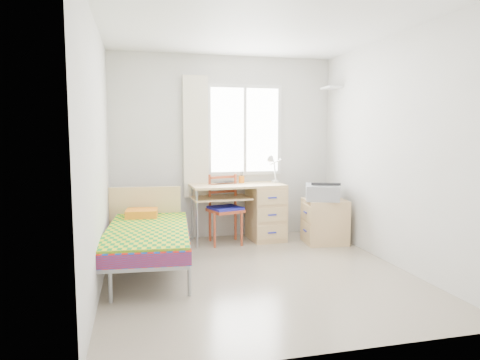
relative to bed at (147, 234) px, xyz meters
name	(u,v)px	position (x,y,z in m)	size (l,w,h in m)	color
floor	(257,273)	(1.14, -0.43, -0.40)	(3.50, 3.50, 0.00)	#BCAD93
ceiling	(258,25)	(1.14, -0.43, 2.20)	(3.50, 3.50, 0.00)	white
wall_back	(224,148)	(1.14, 1.32, 0.90)	(3.20, 3.20, 0.00)	silver
wall_left	(97,154)	(-0.46, -0.43, 0.90)	(3.50, 3.50, 0.00)	silver
wall_right	(393,151)	(2.74, -0.43, 0.90)	(3.50, 3.50, 0.00)	silver
window	(245,130)	(1.44, 1.29, 1.15)	(1.10, 0.04, 1.30)	white
curtain	(196,137)	(0.72, 1.25, 1.05)	(0.35, 0.05, 1.70)	white
floating_shelf	(331,88)	(2.63, 0.97, 1.75)	(0.20, 0.32, 0.03)	white
bed	(147,234)	(0.00, 0.00, 0.00)	(1.04, 1.96, 0.82)	gray
desk	(261,209)	(1.60, 0.98, 0.04)	(1.30, 0.64, 0.80)	tan
chair	(225,205)	(1.07, 0.93, 0.13)	(0.51, 0.51, 0.95)	#96381D
cabinet	(325,221)	(2.40, 0.60, -0.10)	(0.60, 0.55, 0.60)	tan
printer	(322,192)	(2.36, 0.61, 0.31)	(0.58, 0.62, 0.21)	#ABADB3
laptop	(227,183)	(1.12, 1.07, 0.42)	(0.33, 0.21, 0.03)	black
pen_cup	(241,180)	(1.35, 1.12, 0.45)	(0.08, 0.08, 0.10)	#FBA41B
task_lamp	(273,166)	(1.76, 0.93, 0.65)	(0.22, 0.32, 0.40)	white
book	(221,200)	(1.03, 1.00, 0.19)	(0.19, 0.26, 0.02)	gray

